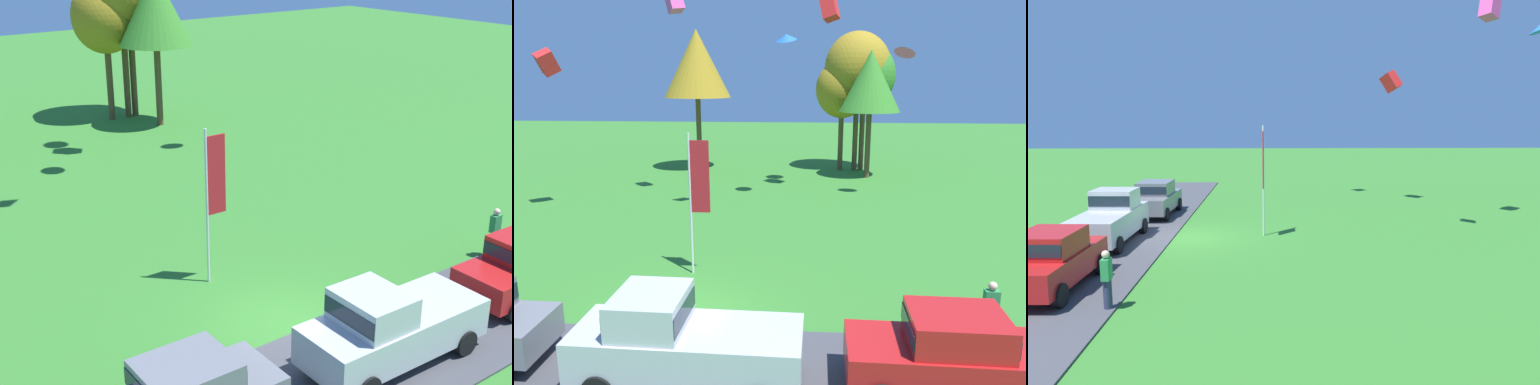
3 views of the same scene
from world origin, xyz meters
The scene contains 9 objects.
ground_plane centered at (0.00, 0.00, 0.00)m, with size 120.00×120.00×0.00m, color #337528.
pavement_strip centered at (0.00, -2.82, 0.03)m, with size 36.00×4.40×0.06m, color #424247.
car_sedan_mid_row centered at (-4.78, -2.45, 1.04)m, with size 4.44×2.04×1.84m.
car_pickup_by_flagpole centered at (0.75, -3.08, 1.11)m, with size 5.05×2.16×2.14m.
car_sedan_near_entrance centered at (6.63, -3.00, 1.04)m, with size 4.45×2.06×1.84m.
person_watching_sky centered at (8.22, -0.82, 0.88)m, with size 0.36×0.24×1.71m.
flag_banner centered at (-0.15, 3.34, 3.11)m, with size 0.71×0.08×4.92m.
kite_box_low_drifter centered at (-3.37, 14.25, 10.46)m, with size 0.72×0.72×1.01m, color #EA4C9E.
kite_box_mid_center centered at (-8.79, 10.84, 7.34)m, with size 0.74×0.74×1.04m, color red.
Camera 3 is at (21.49, 3.76, 5.36)m, focal length 35.00 mm.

